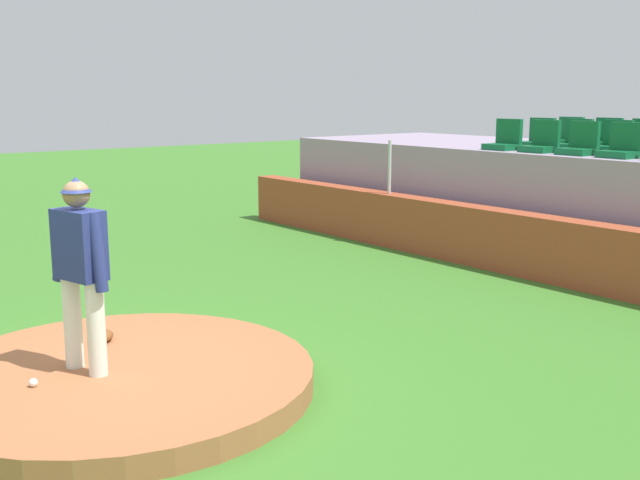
# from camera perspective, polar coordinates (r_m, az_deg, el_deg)

# --- Properties ---
(ground_plane) EXTENTS (60.00, 60.00, 0.00)m
(ground_plane) POSITION_cam_1_polar(r_m,az_deg,el_deg) (7.17, -14.83, -10.96)
(ground_plane) COLOR #3B7627
(pitchers_mound) EXTENTS (3.49, 3.49, 0.22)m
(pitchers_mound) POSITION_cam_1_polar(r_m,az_deg,el_deg) (7.13, -14.87, -10.16)
(pitchers_mound) COLOR #A1603A
(pitchers_mound) RESTS_ON ground_plane
(pitcher) EXTENTS (0.74, 0.36, 1.73)m
(pitcher) POSITION_cam_1_polar(r_m,az_deg,el_deg) (6.85, -17.64, -1.50)
(pitcher) COLOR silver
(pitcher) RESTS_ON pitchers_mound
(baseball) EXTENTS (0.07, 0.07, 0.07)m
(baseball) POSITION_cam_1_polar(r_m,az_deg,el_deg) (6.88, -20.83, -10.03)
(baseball) COLOR white
(baseball) RESTS_ON pitchers_mound
(fielding_glove) EXTENTS (0.36, 0.35, 0.11)m
(fielding_glove) POSITION_cam_1_polar(r_m,az_deg,el_deg) (7.85, -16.11, -6.99)
(fielding_glove) COLOR brown
(fielding_glove) RESTS_ON pitchers_mound
(brick_barrier) EXTENTS (14.57, 0.40, 0.92)m
(brick_barrier) POSITION_cam_1_polar(r_m,az_deg,el_deg) (11.22, 17.35, -0.74)
(brick_barrier) COLOR #A14529
(brick_barrier) RESTS_ON ground_plane
(fence_post_left) EXTENTS (0.06, 0.06, 0.93)m
(fence_post_left) POSITION_cam_1_polar(r_m,az_deg,el_deg) (13.30, 5.27, 5.50)
(fence_post_left) COLOR silver
(fence_post_left) RESTS_ON brick_barrier
(stadium_chair_0) EXTENTS (0.48, 0.44, 0.50)m
(stadium_chair_0) POSITION_cam_1_polar(r_m,az_deg,el_deg) (12.81, 13.77, 7.33)
(stadium_chair_0) COLOR #0F5E2F
(stadium_chair_0) RESTS_ON bleacher_platform
(stadium_chair_1) EXTENTS (0.48, 0.44, 0.50)m
(stadium_chair_1) POSITION_cam_1_polar(r_m,az_deg,el_deg) (12.42, 16.40, 7.10)
(stadium_chair_1) COLOR #0F5E2F
(stadium_chair_1) RESTS_ON bleacher_platform
(stadium_chair_2) EXTENTS (0.48, 0.44, 0.50)m
(stadium_chair_2) POSITION_cam_1_polar(r_m,az_deg,el_deg) (12.05, 19.03, 6.84)
(stadium_chair_2) COLOR #0F5E2F
(stadium_chair_2) RESTS_ON bleacher_platform
(stadium_chair_3) EXTENTS (0.48, 0.44, 0.50)m
(stadium_chair_3) POSITION_cam_1_polar(r_m,az_deg,el_deg) (11.69, 21.82, 6.55)
(stadium_chair_3) COLOR #0F5E2F
(stadium_chair_3) RESTS_ON bleacher_platform
(stadium_chair_6) EXTENTS (0.48, 0.44, 0.50)m
(stadium_chair_6) POSITION_cam_1_polar(r_m,az_deg,el_deg) (13.55, 16.15, 7.39)
(stadium_chair_6) COLOR #0F5E2F
(stadium_chair_6) RESTS_ON bleacher_platform
(stadium_chair_7) EXTENTS (0.48, 0.44, 0.50)m
(stadium_chair_7) POSITION_cam_1_polar(r_m,az_deg,el_deg) (13.15, 18.69, 7.16)
(stadium_chair_7) COLOR #0F5E2F
(stadium_chair_7) RESTS_ON bleacher_platform
(stadium_chair_8) EXTENTS (0.48, 0.44, 0.50)m
(stadium_chair_8) POSITION_cam_1_polar(r_m,az_deg,el_deg) (12.79, 21.30, 6.90)
(stadium_chair_8) COLOR #0F5E2F
(stadium_chair_8) RESTS_ON bleacher_platform
(stadium_chair_12) EXTENTS (0.48, 0.44, 0.50)m
(stadium_chair_12) POSITION_cam_1_polar(r_m,az_deg,el_deg) (14.29, 18.18, 7.44)
(stadium_chair_12) COLOR #0F5E2F
(stadium_chair_12) RESTS_ON bleacher_platform
(stadium_chair_13) EXTENTS (0.48, 0.44, 0.50)m
(stadium_chair_13) POSITION_cam_1_polar(r_m,az_deg,el_deg) (13.94, 20.73, 7.21)
(stadium_chair_13) COLOR #0F5E2F
(stadium_chair_13) RESTS_ON bleacher_platform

